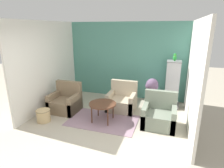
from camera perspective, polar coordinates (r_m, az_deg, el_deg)
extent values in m
plane|color=#B2A893|center=(4.35, -6.74, -17.71)|extent=(20.00, 20.00, 0.00)
cube|color=#4C897A|center=(6.70, 4.28, 7.06)|extent=(4.25, 0.06, 2.66)
cube|color=silver|center=(6.15, -19.01, 5.31)|extent=(0.06, 3.15, 2.66)
cube|color=silver|center=(4.97, 23.67, 2.24)|extent=(0.06, 3.15, 2.66)
cube|color=gray|center=(5.25, -2.82, -11.04)|extent=(1.86, 1.17, 0.01)
cylinder|color=#512D1E|center=(5.04, -2.90, -6.08)|extent=(0.73, 0.73, 0.04)
cylinder|color=#512D1E|center=(5.04, -6.20, -9.41)|extent=(0.04, 0.04, 0.48)
cylinder|color=#512D1E|center=(4.89, -1.29, -10.19)|extent=(0.04, 0.04, 0.48)
cylinder|color=#512D1E|center=(5.41, -4.25, -7.43)|extent=(0.04, 0.04, 0.48)
cylinder|color=#512D1E|center=(5.27, 0.33, -8.07)|extent=(0.04, 0.04, 0.48)
cube|color=#7A664C|center=(5.89, -14.17, -6.33)|extent=(0.83, 0.74, 0.39)
cube|color=#7A664C|center=(5.98, -12.98, -1.41)|extent=(0.83, 0.14, 0.49)
cube|color=#7A664C|center=(6.05, -17.10, -5.08)|extent=(0.12, 0.74, 0.56)
cube|color=#7A664C|center=(5.69, -11.18, -6.04)|extent=(0.12, 0.74, 0.56)
cube|color=slate|center=(5.04, 14.03, -10.44)|extent=(0.83, 0.74, 0.39)
cube|color=slate|center=(5.13, 14.64, -4.58)|extent=(0.83, 0.14, 0.49)
cube|color=slate|center=(5.03, 10.02, -9.14)|extent=(0.12, 0.74, 0.56)
cube|color=slate|center=(5.00, 18.21, -9.93)|extent=(0.12, 0.74, 0.56)
cube|color=tan|center=(5.80, 2.91, -6.18)|extent=(0.83, 0.74, 0.39)
cube|color=tan|center=(5.92, 3.73, -1.18)|extent=(0.83, 0.14, 0.49)
cube|color=tan|center=(5.86, -0.43, -4.99)|extent=(0.12, 0.74, 0.56)
cube|color=tan|center=(5.70, 6.39, -5.78)|extent=(0.12, 0.74, 0.56)
cube|color=slate|center=(6.42, 17.31, -6.01)|extent=(0.50, 0.50, 0.10)
cube|color=#A8A8AD|center=(6.18, 17.89, 0.24)|extent=(0.41, 0.41, 1.35)
cube|color=slate|center=(6.03, 18.48, 6.55)|extent=(0.43, 0.43, 0.03)
ellipsoid|color=#1E842D|center=(6.02, 18.57, 7.51)|extent=(0.11, 0.14, 0.17)
sphere|color=#1E842D|center=(5.99, 18.66, 8.41)|extent=(0.09, 0.09, 0.09)
cone|color=gold|center=(5.94, 18.65, 8.29)|extent=(0.04, 0.04, 0.04)
cone|color=#1E842D|center=(6.08, 18.56, 7.44)|extent=(0.05, 0.11, 0.15)
cylinder|color=#66605B|center=(6.34, 11.82, -5.11)|extent=(0.27, 0.27, 0.26)
cylinder|color=brown|center=(6.24, 11.97, -2.69)|extent=(0.03, 0.03, 0.31)
sphere|color=#664C6B|center=(6.15, 12.13, -0.13)|extent=(0.39, 0.39, 0.39)
sphere|color=#664C6B|center=(6.22, 11.16, -0.55)|extent=(0.23, 0.23, 0.23)
sphere|color=#664C6B|center=(6.13, 12.98, -0.72)|extent=(0.21, 0.21, 0.21)
cylinder|color=tan|center=(5.47, -20.15, -9.04)|extent=(0.36, 0.36, 0.33)
cylinder|color=#957E57|center=(5.41, -20.31, -7.56)|extent=(0.38, 0.38, 0.02)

